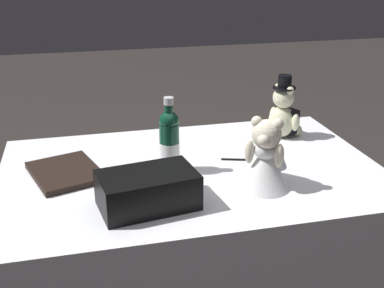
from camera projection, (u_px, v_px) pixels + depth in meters
reception_table at (192, 249)px, 1.94m from camera, size 1.41×0.91×0.71m
teddy_bear_groom at (284, 114)px, 2.08m from camera, size 0.15×0.15×0.27m
teddy_bear_bride at (266, 156)px, 1.64m from camera, size 0.22×0.23×0.25m
champagne_bottle at (169, 141)px, 1.74m from camera, size 0.07×0.07×0.28m
signing_pen at (241, 160)px, 1.87m from camera, size 0.15×0.05×0.01m
gift_case_black at (148, 190)px, 1.52m from camera, size 0.33×0.23×0.12m
guestbook at (66, 172)px, 1.75m from camera, size 0.30×0.34×0.02m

